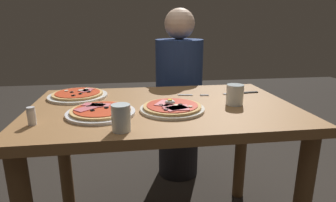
# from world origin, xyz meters

# --- Properties ---
(dining_table) EXTENTS (1.18, 0.75, 0.73)m
(dining_table) POSITION_xyz_m (0.00, 0.00, 0.61)
(dining_table) COLOR olive
(dining_table) RESTS_ON ground
(pizza_foreground) EXTENTS (0.27, 0.27, 0.05)m
(pizza_foreground) POSITION_xyz_m (0.03, -0.09, 0.74)
(pizza_foreground) COLOR silver
(pizza_foreground) RESTS_ON dining_table
(pizza_across_left) EXTENTS (0.29, 0.29, 0.03)m
(pizza_across_left) POSITION_xyz_m (-0.40, 0.20, 0.74)
(pizza_across_left) COLOR white
(pizza_across_left) RESTS_ON dining_table
(pizza_across_right) EXTENTS (0.28, 0.28, 0.03)m
(pizza_across_right) POSITION_xyz_m (-0.27, -0.10, 0.74)
(pizza_across_right) COLOR white
(pizza_across_right) RESTS_ON dining_table
(water_glass_near) EXTENTS (0.07, 0.07, 0.09)m
(water_glass_near) POSITION_xyz_m (-0.18, -0.29, 0.77)
(water_glass_near) COLOR silver
(water_glass_near) RESTS_ON dining_table
(water_glass_far) EXTENTS (0.08, 0.08, 0.09)m
(water_glass_far) POSITION_xyz_m (0.32, -0.04, 0.77)
(water_glass_far) COLOR silver
(water_glass_far) RESTS_ON dining_table
(fork) EXTENTS (0.16, 0.04, 0.00)m
(fork) POSITION_xyz_m (0.16, 0.15, 0.73)
(fork) COLOR silver
(fork) RESTS_ON dining_table
(knife) EXTENTS (0.20, 0.04, 0.01)m
(knife) POSITION_xyz_m (0.45, 0.16, 0.73)
(knife) COLOR silver
(knife) RESTS_ON dining_table
(salt_shaker) EXTENTS (0.03, 0.03, 0.07)m
(salt_shaker) POSITION_xyz_m (-0.50, -0.19, 0.76)
(salt_shaker) COLOR white
(salt_shaker) RESTS_ON dining_table
(diner_person) EXTENTS (0.32, 0.32, 1.18)m
(diner_person) POSITION_xyz_m (0.20, 0.66, 0.56)
(diner_person) COLOR black
(diner_person) RESTS_ON ground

